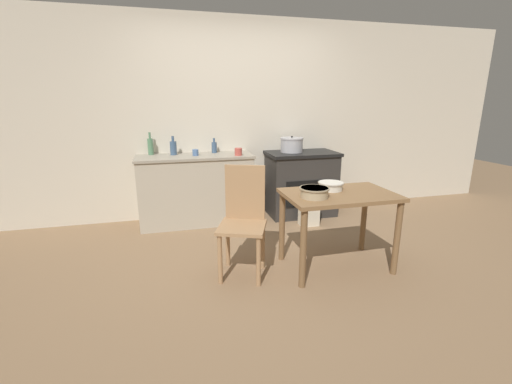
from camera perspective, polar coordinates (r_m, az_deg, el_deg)
The scene contains 15 objects.
ground_plane at distance 3.45m, azimuth 2.17°, elevation -11.30°, with size 14.00×14.00×0.00m, color #896B4C.
wall_back at distance 4.63m, azimuth -3.43°, elevation 11.91°, with size 8.00×0.07×2.55m.
counter_cabinet at distance 4.39m, azimuth -9.91°, elevation 0.45°, with size 1.42×0.55×0.87m.
stove at distance 4.70m, azimuth 7.49°, elevation 1.46°, with size 0.92×0.59×0.86m.
work_table at distance 3.20m, azimuth 13.62°, elevation -2.23°, with size 0.99×0.64×0.72m.
chair at distance 3.05m, azimuth -2.12°, elevation -4.35°, with size 0.52×0.52×0.98m.
flour_sack at distance 4.34m, azimuth 8.83°, elevation -3.04°, with size 0.23×0.16×0.39m, color beige.
stock_pot at distance 4.59m, azimuth 5.97°, elevation 7.83°, with size 0.30×0.30×0.21m.
mixing_bowl_large at distance 3.25m, azimuth 12.35°, elevation 1.06°, with size 0.23×0.23×0.07m.
mixing_bowl_small at distance 2.97m, azimuth 9.70°, elevation 0.02°, with size 0.26×0.26×0.09m.
bottle_far_left at distance 4.38m, azimuth -13.61°, elevation 7.20°, with size 0.08×0.08×0.23m.
bottle_left at distance 4.46m, azimuth -6.98°, elevation 7.43°, with size 0.07×0.07×0.19m.
bottle_mid_left at distance 4.46m, azimuth -17.18°, elevation 7.31°, with size 0.07×0.07×0.28m.
cup_center_left at distance 4.23m, azimuth -2.97°, elevation 6.72°, with size 0.09×0.09×0.09m, color #B74C42.
cup_center at distance 4.27m, azimuth -10.05°, elevation 6.50°, with size 0.07×0.07×0.08m, color #4C6B99.
Camera 1 is at (-0.90, -2.95, 1.54)m, focal length 24.00 mm.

